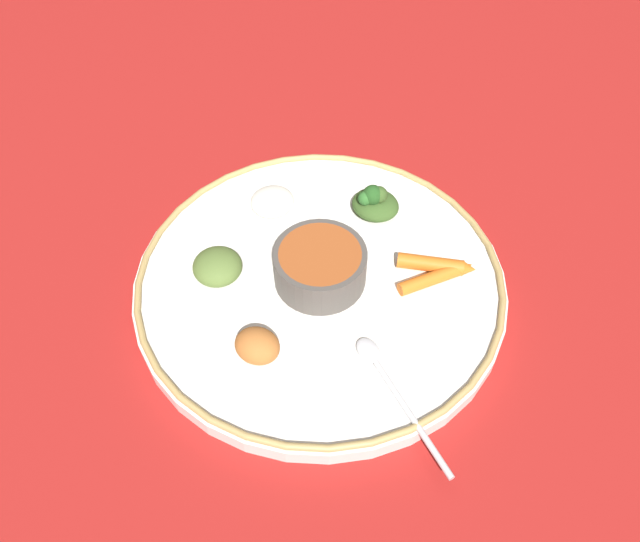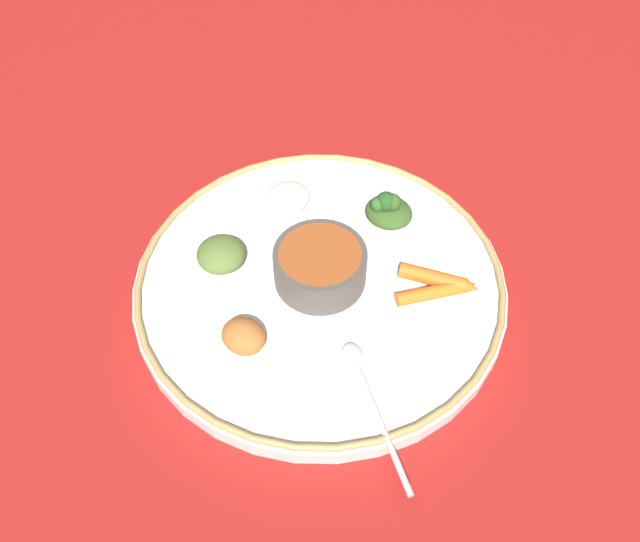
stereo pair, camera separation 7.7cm
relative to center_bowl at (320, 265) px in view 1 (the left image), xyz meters
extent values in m
plane|color=maroon|center=(0.00, 0.00, -0.05)|extent=(2.40, 2.40, 0.00)
cylinder|color=white|center=(0.00, 0.00, -0.04)|extent=(0.45, 0.45, 0.02)
torus|color=tan|center=(0.00, 0.00, -0.02)|extent=(0.44, 0.44, 0.01)
cylinder|color=#4C4742|center=(0.00, 0.00, 0.00)|extent=(0.11, 0.11, 0.05)
cylinder|color=#99471E|center=(0.00, 0.00, 0.02)|extent=(0.10, 0.10, 0.01)
ellipsoid|color=silver|center=(0.09, 0.07, -0.02)|extent=(0.04, 0.04, 0.01)
cylinder|color=silver|center=(0.17, 0.12, -0.02)|extent=(0.12, 0.09, 0.01)
ellipsoid|color=#385623|center=(-0.12, 0.05, -0.01)|extent=(0.07, 0.08, 0.03)
sphere|color=#23511E|center=(-0.12, 0.05, 0.01)|extent=(0.02, 0.02, 0.02)
sphere|color=#385623|center=(-0.12, 0.06, 0.01)|extent=(0.02, 0.02, 0.02)
sphere|color=#2D6628|center=(-0.11, 0.04, 0.01)|extent=(0.02, 0.02, 0.02)
sphere|color=#23511E|center=(-0.12, 0.05, 0.01)|extent=(0.03, 0.03, 0.03)
cylinder|color=orange|center=(-0.01, 0.13, -0.02)|extent=(0.06, 0.08, 0.02)
cone|color=orange|center=(-0.04, 0.17, -0.02)|extent=(0.02, 0.02, 0.01)
cylinder|color=orange|center=(-0.04, 0.13, -0.02)|extent=(0.02, 0.08, 0.02)
cone|color=orange|center=(-0.04, 0.18, -0.02)|extent=(0.02, 0.02, 0.02)
ellipsoid|color=silver|center=(-0.11, -0.08, -0.02)|extent=(0.07, 0.07, 0.02)
ellipsoid|color=#B2662D|center=(0.11, -0.05, -0.01)|extent=(0.06, 0.06, 0.03)
ellipsoid|color=#567033|center=(0.01, -0.12, -0.01)|extent=(0.08, 0.08, 0.03)
camera|label=1|loc=(0.48, 0.07, 0.59)|focal=36.49mm
camera|label=2|loc=(0.46, 0.15, 0.59)|focal=36.49mm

